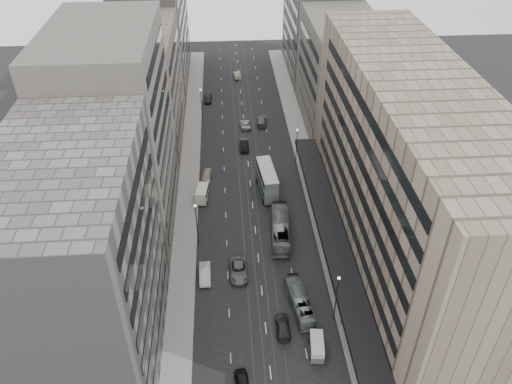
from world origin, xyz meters
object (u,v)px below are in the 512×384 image
object	(u,v)px
bus_near	(299,301)
sedan_0	(243,384)
bus_far	(280,228)
double_decker	(267,180)
sedan_2	(239,270)
pedestrian	(343,319)
sedan_1	(205,274)
vw_microbus	(317,346)
panel_van	(202,194)

from	to	relation	value
bus_near	sedan_0	size ratio (longest dim) A/B	2.24
bus_near	bus_far	size ratio (longest dim) A/B	0.80
double_decker	sedan_2	world-z (taller)	double_decker
sedan_2	pedestrian	bearing A→B (deg)	-37.36
sedan_2	pedestrian	world-z (taller)	pedestrian
bus_near	sedan_0	xyz separation A→B (m)	(-8.67, -12.22, -0.61)
pedestrian	sedan_1	bearing A→B (deg)	-69.40
sedan_0	vw_microbus	bearing A→B (deg)	16.70
bus_near	sedan_1	bearing A→B (deg)	-34.85
vw_microbus	sedan_2	xyz separation A→B (m)	(-9.62, 15.01, -0.43)
bus_far	double_decker	xyz separation A→B (m)	(-1.10, 12.76, 1.12)
pedestrian	bus_near	bearing A→B (deg)	-72.30
double_decker	bus_near	bearing A→B (deg)	-91.22
sedan_0	pedestrian	size ratio (longest dim) A/B	2.29
pedestrian	sedan_2	bearing A→B (deg)	-78.53
bus_far	sedan_0	bearing A→B (deg)	79.31
panel_van	sedan_0	world-z (taller)	panel_van
sedan_0	pedestrian	xyz separation A→B (m)	(14.28, 8.82, 0.35)
double_decker	panel_van	bearing A→B (deg)	-177.41
bus_near	panel_van	size ratio (longest dim) A/B	2.14
sedan_0	pedestrian	world-z (taller)	pedestrian
panel_van	sedan_2	distance (m)	20.41
double_decker	sedan_0	size ratio (longest dim) A/B	2.26
sedan_0	sedan_1	size ratio (longest dim) A/B	0.88
bus_far	sedan_0	world-z (taller)	bus_far
bus_near	vw_microbus	distance (m)	7.78
bus_near	vw_microbus	bearing A→B (deg)	91.55
pedestrian	double_decker	bearing A→B (deg)	-117.47
double_decker	sedan_2	size ratio (longest dim) A/B	1.68
bus_near	bus_far	distance (m)	15.84
double_decker	pedestrian	xyz separation A→B (m)	(7.70, -31.97, -1.71)
bus_far	sedan_2	bearing A→B (deg)	53.60
sedan_1	sedan_2	distance (m)	5.22
double_decker	vw_microbus	world-z (taller)	double_decker
sedan_2	double_decker	bearing A→B (deg)	73.69
double_decker	sedan_0	world-z (taller)	double_decker
pedestrian	sedan_0	bearing A→B (deg)	-9.31
bus_near	sedan_1	distance (m)	15.27
sedan_1	vw_microbus	bearing A→B (deg)	-46.24
bus_far	sedan_0	xyz separation A→B (m)	(-7.68, -28.03, -0.95)
bus_far	double_decker	bearing A→B (deg)	-80.45
panel_van	sedan_0	bearing A→B (deg)	-75.01
double_decker	sedan_0	distance (m)	41.37
bus_far	sedan_2	world-z (taller)	bus_far
sedan_2	pedestrian	xyz separation A→B (m)	(13.98, -10.73, 0.28)
bus_near	sedan_1	size ratio (longest dim) A/B	1.98
double_decker	pedestrian	distance (m)	32.93
panel_van	sedan_0	xyz separation A→B (m)	(5.61, -39.08, -0.76)
bus_far	sedan_1	distance (m)	15.41
panel_van	pedestrian	world-z (taller)	panel_van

